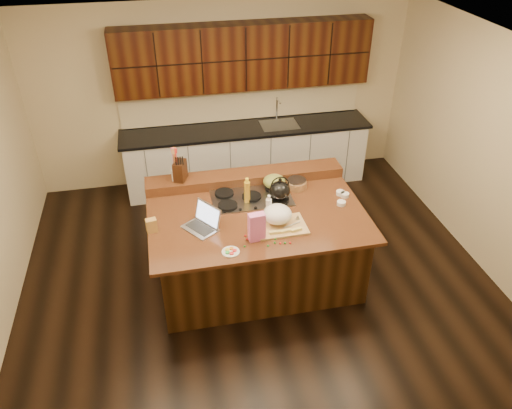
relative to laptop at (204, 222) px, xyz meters
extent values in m
cube|color=black|center=(0.61, 0.14, -0.99)|extent=(5.50, 5.00, 0.01)
cube|color=silver|center=(0.61, 0.14, 1.72)|extent=(5.50, 5.00, 0.01)
cube|color=#C7B58B|center=(0.61, 2.65, 0.36)|extent=(5.50, 0.01, 2.70)
cube|color=#C7B58B|center=(0.61, -2.36, 0.36)|extent=(5.50, 0.01, 2.70)
cube|color=#C7B58B|center=(3.36, 0.14, 0.36)|extent=(0.01, 5.00, 2.70)
cube|color=black|center=(0.61, 0.14, -0.55)|extent=(2.22, 1.42, 0.88)
cube|color=black|center=(0.61, 0.14, -0.09)|extent=(2.40, 1.60, 0.04)
cube|color=black|center=(0.61, 0.84, -0.01)|extent=(2.40, 0.30, 0.12)
cube|color=gray|center=(0.61, 0.44, -0.06)|extent=(0.92, 0.52, 0.02)
cylinder|color=black|center=(0.31, 0.57, -0.04)|extent=(0.22, 0.22, 0.03)
cylinder|color=black|center=(0.91, 0.57, -0.04)|extent=(0.22, 0.22, 0.03)
cylinder|color=black|center=(0.31, 0.31, -0.04)|extent=(0.22, 0.22, 0.03)
cylinder|color=black|center=(0.91, 0.31, -0.04)|extent=(0.22, 0.22, 0.03)
cylinder|color=black|center=(0.61, 0.44, -0.04)|extent=(0.22, 0.22, 0.03)
cube|color=silver|center=(0.91, 2.31, -0.54)|extent=(3.60, 0.62, 0.90)
cube|color=black|center=(0.91, 2.31, -0.07)|extent=(3.70, 0.66, 0.04)
cube|color=gray|center=(1.41, 2.31, -0.05)|extent=(0.55, 0.42, 0.01)
cylinder|color=gray|center=(1.41, 2.49, 0.13)|extent=(0.02, 0.02, 0.36)
cube|color=black|center=(0.91, 2.46, 0.96)|extent=(3.60, 0.34, 0.90)
cube|color=#C7B58B|center=(0.91, 2.62, 0.21)|extent=(3.60, 0.03, 0.50)
ellipsoid|color=black|center=(0.91, 0.31, 0.09)|extent=(0.27, 0.27, 0.21)
ellipsoid|color=olive|center=(0.91, 0.57, 0.05)|extent=(0.27, 0.27, 0.15)
cube|color=#B7B7BC|center=(-0.05, -0.03, -0.06)|extent=(0.41, 0.43, 0.02)
cube|color=black|center=(-0.05, -0.03, -0.05)|extent=(0.29, 0.33, 0.00)
cube|color=#B7B7BC|center=(0.05, 0.04, 0.07)|extent=(0.27, 0.34, 0.23)
cube|color=silver|center=(0.05, 0.03, 0.07)|extent=(0.23, 0.30, 0.20)
cylinder|color=#B98C20|center=(0.54, 0.37, 0.07)|extent=(0.08, 0.08, 0.27)
cylinder|color=silver|center=(0.71, 0.01, 0.06)|extent=(0.07, 0.07, 0.25)
cube|color=tan|center=(0.80, -0.18, -0.05)|extent=(0.54, 0.40, 0.02)
ellipsoid|color=white|center=(0.78, -0.10, 0.05)|extent=(0.31, 0.31, 0.19)
cube|color=#EDD872|center=(0.70, -0.30, -0.03)|extent=(0.12, 0.03, 0.03)
cube|color=#EDD872|center=(0.82, -0.30, -0.03)|extent=(0.12, 0.03, 0.03)
cube|color=#EDD872|center=(0.94, -0.30, -0.03)|extent=(0.12, 0.03, 0.03)
cylinder|color=gray|center=(0.92, -0.20, -0.04)|extent=(0.20, 0.08, 0.01)
cylinder|color=white|center=(1.58, 0.10, -0.04)|extent=(0.12, 0.12, 0.04)
cylinder|color=white|center=(1.65, 0.31, -0.04)|extent=(0.11, 0.11, 0.04)
cylinder|color=white|center=(1.68, 0.26, -0.04)|extent=(0.13, 0.13, 0.04)
cylinder|color=#996B3F|center=(1.19, 0.57, -0.02)|extent=(0.31, 0.31, 0.09)
cone|color=silver|center=(1.01, -0.10, -0.03)|extent=(0.10, 0.10, 0.07)
cube|color=pink|center=(0.51, -0.33, 0.09)|extent=(0.18, 0.11, 0.31)
cylinder|color=white|center=(0.21, -0.48, -0.06)|extent=(0.19, 0.19, 0.01)
cube|color=#B98941|center=(-0.54, 0.03, 0.01)|extent=(0.12, 0.10, 0.15)
cylinder|color=white|center=(-0.21, 0.84, 0.12)|extent=(0.15, 0.15, 0.14)
cube|color=black|center=(-0.17, 0.84, 0.17)|extent=(0.18, 0.22, 0.24)
ellipsoid|color=red|center=(0.41, -0.32, -0.06)|extent=(0.02, 0.02, 0.02)
ellipsoid|color=#198C26|center=(0.59, -0.47, -0.06)|extent=(0.02, 0.02, 0.02)
ellipsoid|color=red|center=(0.40, -0.25, -0.06)|extent=(0.02, 0.02, 0.02)
ellipsoid|color=#198C26|center=(0.69, -0.37, -0.06)|extent=(0.02, 0.02, 0.02)
ellipsoid|color=red|center=(0.51, -0.27, -0.06)|extent=(0.02, 0.02, 0.02)
ellipsoid|color=#198C26|center=(0.80, -0.36, -0.06)|extent=(0.02, 0.02, 0.02)
ellipsoid|color=red|center=(0.63, -0.26, -0.06)|extent=(0.02, 0.02, 0.02)
ellipsoid|color=#198C26|center=(0.77, -0.46, -0.06)|extent=(0.02, 0.02, 0.02)
ellipsoid|color=red|center=(0.45, -0.29, -0.06)|extent=(0.02, 0.02, 0.02)
ellipsoid|color=#198C26|center=(0.64, -0.36, -0.06)|extent=(0.02, 0.02, 0.02)
ellipsoid|color=red|center=(0.73, -0.45, -0.06)|extent=(0.02, 0.02, 0.02)
ellipsoid|color=#198C26|center=(0.36, -0.43, -0.06)|extent=(0.02, 0.02, 0.02)
ellipsoid|color=red|center=(0.83, -0.47, -0.06)|extent=(0.02, 0.02, 0.02)
ellipsoid|color=#198C26|center=(0.67, -0.43, -0.06)|extent=(0.02, 0.02, 0.02)
ellipsoid|color=red|center=(0.66, -0.24, -0.06)|extent=(0.02, 0.02, 0.02)
camera|label=1|loc=(-0.33, -4.32, 3.08)|focal=35.00mm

